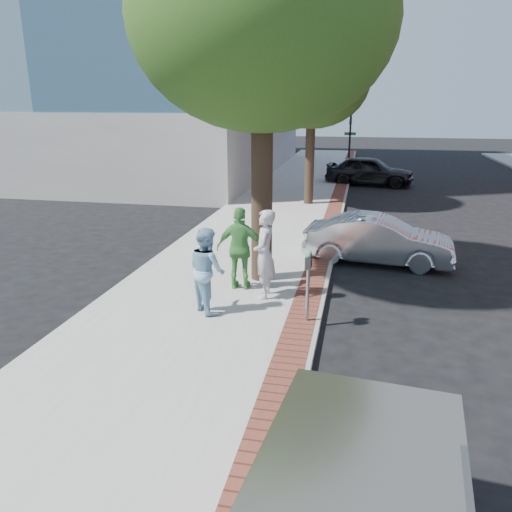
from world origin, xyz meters
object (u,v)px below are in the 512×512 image
(person_officer, at_px, (207,270))
(bg_car, at_px, (369,171))
(sedan_silver, at_px, (378,240))
(person_gray, at_px, (264,254))
(person_green, at_px, (241,249))
(parking_meter, at_px, (308,272))

(person_officer, xyz_separation_m, bg_car, (3.49, 19.01, -0.26))
(person_officer, bearing_deg, bg_car, -55.60)
(bg_car, bearing_deg, sedan_silver, -172.03)
(person_gray, height_order, person_green, person_gray)
(person_green, bearing_deg, person_gray, 145.08)
(person_gray, bearing_deg, person_green, -128.37)
(person_gray, distance_m, person_officer, 1.46)
(person_green, height_order, sedan_silver, person_green)
(parking_meter, height_order, bg_car, parking_meter)
(parking_meter, xyz_separation_m, person_gray, (-1.11, 1.14, -0.04))
(parking_meter, relative_size, person_officer, 0.81)
(person_gray, height_order, bg_car, person_gray)
(person_officer, bearing_deg, parking_meter, -138.26)
(person_green, bearing_deg, person_officer, 73.49)
(sedan_silver, bearing_deg, bg_car, 7.32)
(sedan_silver, height_order, bg_car, bg_car)
(person_gray, relative_size, bg_car, 0.43)
(person_gray, bearing_deg, person_officer, -50.68)
(parking_meter, distance_m, bg_car, 19.18)
(parking_meter, bearing_deg, sedan_silver, 72.41)
(parking_meter, bearing_deg, person_officer, 176.94)
(person_officer, relative_size, bg_car, 0.38)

